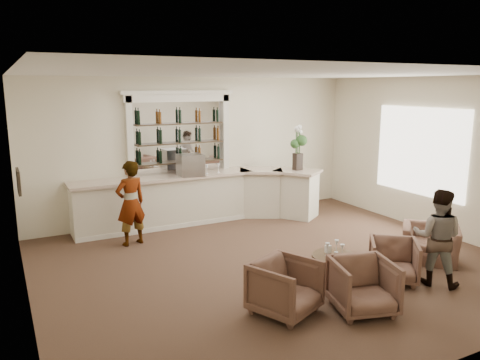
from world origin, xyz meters
name	(u,v)px	position (x,y,z in m)	size (l,w,h in m)	color
ground	(276,264)	(0.00, 0.00, 0.00)	(8.00, 8.00, 0.00)	#503728
room_shell	(265,128)	(0.16, 0.71, 2.34)	(8.04, 7.02, 3.32)	beige
bar_counter	(202,198)	(-0.16, 3.00, 0.57)	(5.72, 1.80, 1.14)	beige
back_bar_alcove	(180,134)	(-0.50, 3.41, 2.03)	(2.64, 0.25, 3.00)	white
cocktail_table	(334,270)	(0.32, -1.19, 0.25)	(0.71, 0.71, 0.50)	#46321E
sommelier	(131,203)	(-1.99, 2.22, 0.84)	(0.62, 0.40, 1.69)	gray
guest	(438,237)	(1.78, -1.89, 0.77)	(0.75, 0.58, 1.54)	gray
armchair_left	(285,287)	(-0.87, -1.62, 0.38)	(0.81, 0.84, 0.76)	brown
armchair_center	(363,286)	(0.11, -2.08, 0.38)	(0.80, 0.83, 0.75)	brown
armchair_right	(394,260)	(1.29, -1.49, 0.34)	(0.73, 0.75, 0.68)	brown
armchair_far	(430,243)	(2.57, -1.11, 0.31)	(0.96, 0.84, 0.62)	brown
espresso_machine	(190,165)	(-0.44, 2.94, 1.38)	(0.54, 0.45, 0.47)	#B2B2B7
flower_vase	(298,145)	(2.07, 2.41, 1.74)	(0.28, 0.28, 1.06)	black
wine_glass_bar_left	(218,168)	(0.26, 2.98, 1.25)	(0.07, 0.07, 0.21)	white
wine_glass_bar_right	(207,169)	(-0.04, 2.96, 1.25)	(0.07, 0.07, 0.21)	white
wine_glass_tbl_a	(327,249)	(0.20, -1.16, 0.60)	(0.07, 0.07, 0.21)	white
wine_glass_tbl_b	(336,246)	(0.42, -1.11, 0.60)	(0.07, 0.07, 0.21)	white
wine_glass_tbl_c	(342,251)	(0.36, -1.32, 0.60)	(0.07, 0.07, 0.21)	white
napkin_holder	(328,249)	(0.30, -1.05, 0.56)	(0.08, 0.08, 0.12)	silver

